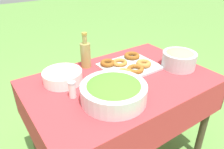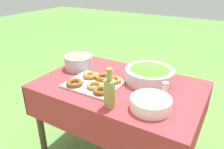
# 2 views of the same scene
# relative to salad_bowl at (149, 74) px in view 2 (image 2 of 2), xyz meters

# --- Properties ---
(picnic_table) EXTENTS (1.17, 0.77, 0.70)m
(picnic_table) POSITION_rel_salad_bowl_xyz_m (-0.17, -0.15, -0.17)
(picnic_table) COLOR #B73338
(picnic_table) RESTS_ON ground_plane
(salad_bowl) EXTENTS (0.36, 0.36, 0.12)m
(salad_bowl) POSITION_rel_salad_bowl_xyz_m (0.00, 0.00, 0.00)
(salad_bowl) COLOR silver
(salad_bowl) RESTS_ON picnic_table
(pasta_bowl) EXTENTS (0.23, 0.23, 0.13)m
(pasta_bowl) POSITION_rel_salad_bowl_xyz_m (-0.60, -0.07, 0.01)
(pasta_bowl) COLOR #B2B7BC
(pasta_bowl) RESTS_ON picnic_table
(donut_platter) EXTENTS (0.37, 0.32, 0.05)m
(donut_platter) POSITION_rel_salad_bowl_xyz_m (-0.31, -0.26, -0.04)
(donut_platter) COLOR silver
(donut_platter) RESTS_ON picnic_table
(plate_stack) EXTENTS (0.24, 0.24, 0.07)m
(plate_stack) POSITION_rel_salad_bowl_xyz_m (0.15, -0.34, -0.02)
(plate_stack) COLOR white
(plate_stack) RESTS_ON picnic_table
(olive_oil_bottle) EXTENTS (0.07, 0.07, 0.25)m
(olive_oil_bottle) POSITION_rel_salad_bowl_xyz_m (-0.07, -0.44, 0.04)
(olive_oil_bottle) COLOR #998E4C
(olive_oil_bottle) RESTS_ON picnic_table
(salt_shaker) EXTENTS (0.04, 0.04, 0.10)m
(salt_shaker) POSITION_rel_salad_bowl_xyz_m (0.17, -0.15, -0.01)
(salt_shaker) COLOR white
(salt_shaker) RESTS_ON picnic_table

